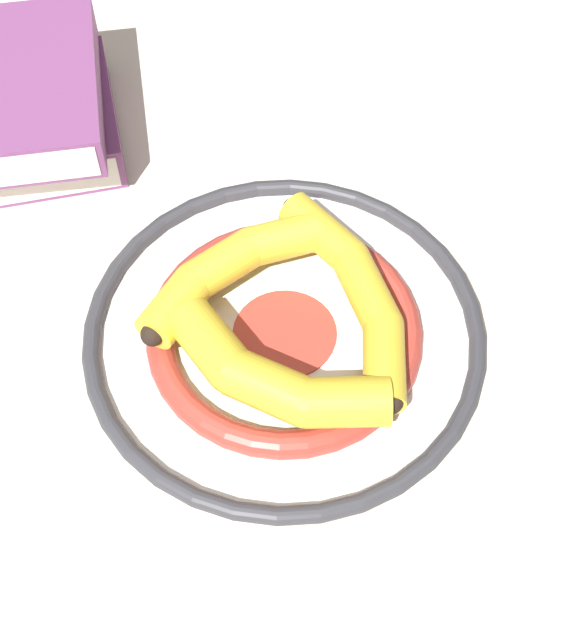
# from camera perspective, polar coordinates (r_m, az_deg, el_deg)

# --- Properties ---
(ground_plane) EXTENTS (2.80, 2.80, 0.00)m
(ground_plane) POSITION_cam_1_polar(r_m,az_deg,el_deg) (0.69, 2.10, -2.67)
(ground_plane) COLOR beige
(decorative_bowl) EXTENTS (0.30, 0.30, 0.04)m
(decorative_bowl) POSITION_cam_1_polar(r_m,az_deg,el_deg) (0.68, 0.00, -1.07)
(decorative_bowl) COLOR white
(decorative_bowl) RESTS_ON ground_plane
(banana_a) EXTENTS (0.11, 0.17, 0.04)m
(banana_a) POSITION_cam_1_polar(r_m,az_deg,el_deg) (0.62, -0.97, -3.58)
(banana_a) COLOR gold
(banana_a) RESTS_ON decorative_bowl
(banana_b) EXTENTS (0.08, 0.21, 0.03)m
(banana_b) POSITION_cam_1_polar(r_m,az_deg,el_deg) (0.66, 4.76, 1.48)
(banana_b) COLOR gold
(banana_b) RESTS_ON decorative_bowl
(banana_c) EXTENTS (0.18, 0.06, 0.03)m
(banana_c) POSITION_cam_1_polar(r_m,az_deg,el_deg) (0.67, -3.43, 3.40)
(banana_c) COLOR yellow
(banana_c) RESTS_ON decorative_bowl
(book_stack) EXTENTS (0.19, 0.22, 0.08)m
(book_stack) POSITION_cam_1_polar(r_m,az_deg,el_deg) (0.83, -15.99, 12.96)
(book_stack) COLOR #753D70
(book_stack) RESTS_ON ground_plane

